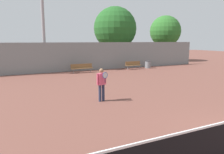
# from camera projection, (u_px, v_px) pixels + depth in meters

# --- Properties ---
(tennis_player) EXTENTS (0.57, 0.47, 1.67)m
(tennis_player) POSITION_uv_depth(u_px,v_px,m) (102.00, 83.00, 10.91)
(tennis_player) COLOR #282D47
(tennis_player) RESTS_ON ground_plane
(bench_courtside_near) EXTENTS (1.81, 0.40, 0.84)m
(bench_courtside_near) POSITION_uv_depth(u_px,v_px,m) (133.00, 64.00, 23.26)
(bench_courtside_near) COLOR brown
(bench_courtside_near) RESTS_ON ground_plane
(bench_courtside_far) EXTENTS (2.13, 0.40, 0.84)m
(bench_courtside_far) POSITION_uv_depth(u_px,v_px,m) (82.00, 67.00, 20.76)
(bench_courtside_far) COLOR brown
(bench_courtside_far) RESTS_ON ground_plane
(light_pole_near_left) EXTENTS (0.90, 0.60, 8.33)m
(light_pole_near_left) POSITION_uv_depth(u_px,v_px,m) (43.00, 23.00, 20.69)
(light_pole_near_left) COLOR #939399
(light_pole_near_left) RESTS_ON ground_plane
(trash_bin) EXTENTS (0.62, 0.62, 0.80)m
(trash_bin) POSITION_uv_depth(u_px,v_px,m) (148.00, 64.00, 24.24)
(trash_bin) COLOR gray
(trash_bin) RESTS_ON ground_plane
(back_fence) EXTENTS (29.79, 0.06, 2.85)m
(back_fence) POSITION_uv_depth(u_px,v_px,m) (78.00, 57.00, 21.81)
(back_fence) COLOR gray
(back_fence) RESTS_ON ground_plane
(tree_green_tall) EXTENTS (5.30, 5.30, 7.18)m
(tree_green_tall) POSITION_uv_depth(u_px,v_px,m) (115.00, 28.00, 27.07)
(tree_green_tall) COLOR brown
(tree_green_tall) RESTS_ON ground_plane
(tree_green_broad) EXTENTS (4.53, 4.53, 6.67)m
(tree_green_broad) POSITION_uv_depth(u_px,v_px,m) (165.00, 31.00, 32.21)
(tree_green_broad) COLOR brown
(tree_green_broad) RESTS_ON ground_plane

